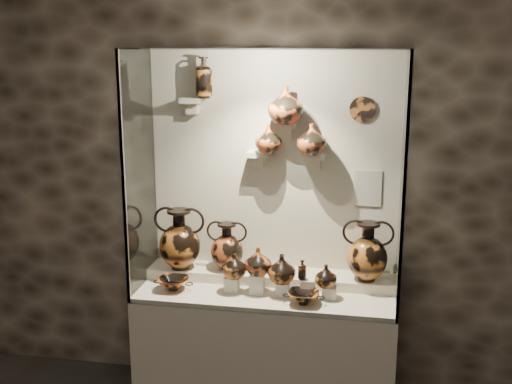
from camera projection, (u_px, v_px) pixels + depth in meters
wall_back at (274, 167)px, 4.36m from camera, size 5.00×0.02×3.20m
plinth at (266, 350)px, 4.34m from camera, size 1.70×0.60×0.80m
front_tier at (266, 293)px, 4.24m from camera, size 1.68×0.58×0.03m
rear_tier at (270, 278)px, 4.40m from camera, size 1.70×0.25×0.10m
back_panel at (274, 167)px, 4.36m from camera, size 1.70×0.03×1.60m
glass_front at (258, 187)px, 3.77m from camera, size 1.70×0.01×1.60m
glass_left at (139, 172)px, 4.20m from camera, size 0.01×0.60×1.60m
glass_right at (403, 182)px, 3.91m from camera, size 0.01×0.60×1.60m
glass_top at (267, 48)px, 3.87m from camera, size 1.70×0.60×0.01m
frame_post_left at (124, 181)px, 3.93m from camera, size 0.02×0.02×1.60m
frame_post_right at (404, 193)px, 3.63m from camera, size 0.02×0.02×1.60m
pedestal_a at (232, 284)px, 4.22m from camera, size 0.09×0.09×0.10m
pedestal_b at (257, 284)px, 4.18m from camera, size 0.09×0.09×0.13m
pedestal_c at (283, 288)px, 4.16m from camera, size 0.09×0.09×0.09m
pedestal_d at (308, 288)px, 4.13m from camera, size 0.09×0.09×0.12m
pedestal_e at (329, 292)px, 4.11m from camera, size 0.09×0.09×0.08m
bracket_ul at (191, 100)px, 4.28m from camera, size 0.14×0.12×0.04m
bracket_ca at (258, 154)px, 4.28m from camera, size 0.14×0.12×0.04m
bracket_cb at (288, 125)px, 4.20m from camera, size 0.10×0.12×0.04m
bracket_cc at (314, 156)px, 4.21m from camera, size 0.14×0.12×0.04m
amphora_left at (180, 239)px, 4.40m from camera, size 0.35×0.35×0.42m
amphora_mid at (227, 246)px, 4.38m from camera, size 0.28×0.28×0.33m
amphora_right at (367, 251)px, 4.18m from camera, size 0.39×0.39×0.40m
jug_a at (234, 265)px, 4.17m from camera, size 0.21×0.21×0.17m
jug_b at (258, 261)px, 4.14m from camera, size 0.23×0.23×0.18m
jug_c at (282, 269)px, 4.11m from camera, size 0.19×0.19×0.19m
jug_e at (326, 276)px, 4.07m from camera, size 0.18×0.18×0.15m
lekythos_small at (302, 269)px, 4.09m from camera, size 0.08×0.08×0.15m
kylix_left at (173, 283)px, 4.24m from camera, size 0.31×0.28×0.10m
kylix_right at (304, 296)px, 4.01m from camera, size 0.27×0.24×0.10m
lekythos_tall at (204, 75)px, 4.20m from camera, size 0.16×0.16×0.31m
ovoid_vase_a at (269, 139)px, 4.20m from camera, size 0.23×0.23×0.19m
ovoid_vase_b at (285, 105)px, 4.10m from camera, size 0.25×0.25×0.24m
ovoid_vase_c at (311, 139)px, 4.14m from camera, size 0.21×0.21×0.20m
wall_plate at (362, 109)px, 4.13m from camera, size 0.17×0.02×0.17m
info_placard at (368, 188)px, 4.25m from camera, size 0.18×0.01×0.24m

